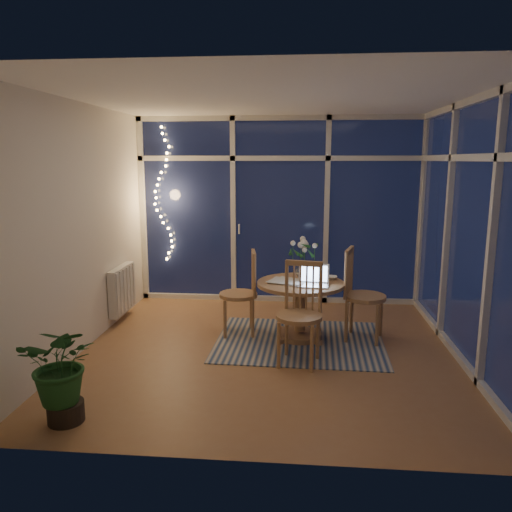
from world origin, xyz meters
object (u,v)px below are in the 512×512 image
Objects in this scene: chair_left at (238,293)px; potted_plant at (63,376)px; chair_front at (299,314)px; laptop at (313,275)px; flower_vase at (303,269)px; chair_right at (365,295)px; dining_table at (300,311)px.

potted_plant is at bearing -36.10° from chair_left.
chair_front is at bearing 35.69° from potted_plant.
laptop is 2.71m from potted_plant.
chair_front is 0.63m from laptop.
chair_right is at bearing -16.22° from flower_vase.
chair_front reaches higher than flower_vase.
laptop is at bearing 64.08° from chair_left.
chair_front is at bearing 150.77° from chair_right.
chair_front is at bearing -100.85° from laptop.
potted_plant is (-1.94, -1.84, -0.41)m from laptop.
dining_table is at bearing -97.08° from flower_vase.
chair_front is at bearing -90.76° from dining_table.
potted_plant is at bearing -131.97° from dining_table.
chair_right reaches higher than flower_vase.
flower_vase is at bearing 88.87° from chair_right.
laptop reaches higher than dining_table.
chair_front is 0.98m from flower_vase.
chair_front is (0.71, -0.81, 0.02)m from chair_left.
dining_table is 0.94× the size of chair_front.
dining_table is 2.94× the size of laptop.
dining_table is 2.70m from potted_plant.
chair_front is (-0.73, -0.75, -0.01)m from chair_right.
potted_plant is at bearing -132.53° from laptop.
chair_front reaches higher than laptop.
chair_right is at bearing 2.23° from dining_table.
chair_right is 1.40× the size of potted_plant.
chair_left is 0.94× the size of chair_right.
laptop is 0.44× the size of potted_plant.
laptop reaches higher than flower_vase.
chair_right is 3.25m from potted_plant.
dining_table is 4.64× the size of flower_vase.
chair_right is 0.66m from laptop.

